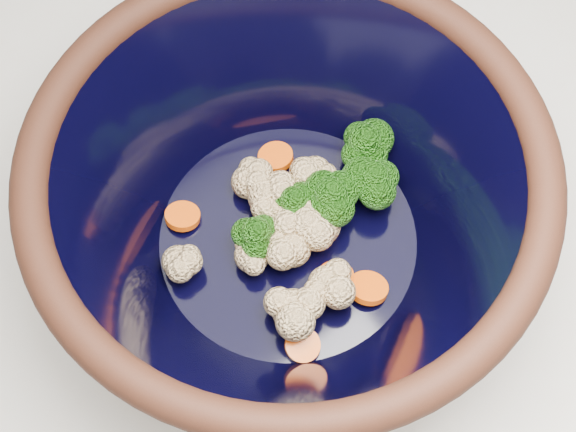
% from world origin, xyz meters
% --- Properties ---
extents(counter, '(1.20, 1.20, 0.90)m').
position_xyz_m(counter, '(0.00, 0.00, 0.45)').
color(counter, silver).
rests_on(counter, ground).
extents(mixing_bowl, '(0.45, 0.45, 0.17)m').
position_xyz_m(mixing_bowl, '(-0.08, 0.08, 0.99)').
color(mixing_bowl, black).
rests_on(mixing_bowl, counter).
extents(vegetable_pile, '(0.22, 0.18, 0.06)m').
position_xyz_m(vegetable_pile, '(-0.06, 0.08, 0.96)').
color(vegetable_pile, '#608442').
rests_on(vegetable_pile, mixing_bowl).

